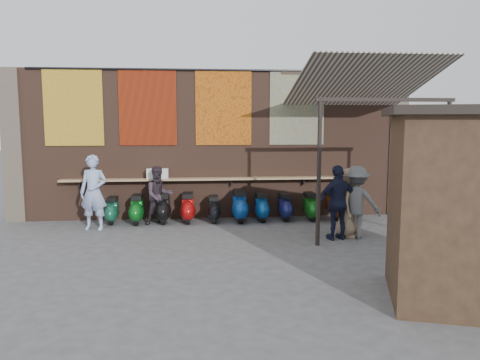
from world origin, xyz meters
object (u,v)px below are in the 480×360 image
at_px(scooter_stool_1, 137,209).
at_px(shopper_navy, 338,203).
at_px(shelf_box, 158,174).
at_px(scooter_stool_5, 239,206).
at_px(shopper_tan, 348,203).
at_px(scooter_stool_2, 164,208).
at_px(diner_left, 94,192).
at_px(scooter_stool_4, 214,209).
at_px(scooter_stool_0, 112,210).
at_px(scooter_stool_9, 334,205).
at_px(scooter_stool_3, 188,208).
at_px(scooter_stool_7, 284,207).
at_px(shopper_grey, 356,202).
at_px(scooter_stool_8, 310,207).
at_px(scooter_stool_6, 261,207).
at_px(diner_right, 159,196).

height_order(scooter_stool_1, shopper_navy, shopper_navy).
bearing_deg(scooter_stool_1, shelf_box, 33.38).
height_order(scooter_stool_5, shopper_tan, shopper_tan).
height_order(scooter_stool_2, diner_left, diner_left).
xyz_separation_m(shelf_box, scooter_stool_4, (1.46, -0.33, -0.92)).
relative_size(scooter_stool_2, shopper_navy, 0.49).
xyz_separation_m(scooter_stool_0, scooter_stool_1, (0.64, -0.09, 0.03)).
bearing_deg(scooter_stool_9, scooter_stool_4, -179.68).
bearing_deg(diner_left, scooter_stool_3, 24.57).
bearing_deg(shopper_navy, scooter_stool_2, -40.24).
relative_size(shelf_box, scooter_stool_7, 0.74).
xyz_separation_m(scooter_stool_7, shopper_grey, (1.24, -2.05, 0.46)).
height_order(scooter_stool_8, scooter_stool_9, scooter_stool_9).
xyz_separation_m(scooter_stool_9, diner_left, (-6.20, -0.59, 0.54)).
xyz_separation_m(scooter_stool_2, shopper_grey, (4.44, -2.06, 0.43)).
distance_m(scooter_stool_0, scooter_stool_1, 0.65).
height_order(scooter_stool_5, shopper_navy, shopper_navy).
xyz_separation_m(scooter_stool_4, scooter_stool_8, (2.59, -0.02, 0.03)).
height_order(shelf_box, shopper_grey, shopper_grey).
xyz_separation_m(scooter_stool_9, shopper_grey, (-0.13, -2.04, 0.44)).
xyz_separation_m(scooter_stool_7, scooter_stool_9, (1.37, -0.02, 0.02)).
xyz_separation_m(scooter_stool_2, scooter_stool_6, (2.57, -0.01, -0.02)).
bearing_deg(scooter_stool_7, scooter_stool_8, -4.38).
xyz_separation_m(scooter_stool_4, scooter_stool_5, (0.68, -0.02, 0.07)).
bearing_deg(scooter_stool_4, diner_left, -168.98).
bearing_deg(diner_left, shopper_navy, -5.31).
relative_size(scooter_stool_7, diner_right, 0.51).
bearing_deg(shopper_navy, scooter_stool_1, -36.07).
height_order(shelf_box, shopper_navy, shopper_navy).
bearing_deg(scooter_stool_0, scooter_stool_5, -1.71).
bearing_deg(shelf_box, scooter_stool_1, -146.62).
xyz_separation_m(scooter_stool_3, diner_left, (-2.27, -0.58, 0.53)).
bearing_deg(shopper_tan, scooter_stool_0, 98.48).
relative_size(shelf_box, scooter_stool_0, 0.78).
bearing_deg(shopper_navy, diner_left, -27.13).
relative_size(shelf_box, scooter_stool_1, 0.71).
bearing_deg(scooter_stool_4, diner_right, -174.25).
distance_m(scooter_stool_5, diner_right, 2.11).
distance_m(scooter_stool_6, diner_right, 2.70).
relative_size(scooter_stool_3, diner_left, 0.44).
bearing_deg(scooter_stool_7, diner_left, -172.86).
xyz_separation_m(scooter_stool_3, scooter_stool_5, (1.35, -0.03, 0.03)).
height_order(diner_right, shopper_navy, shopper_navy).
height_order(scooter_stool_5, scooter_stool_7, scooter_stool_5).
bearing_deg(shopper_grey, scooter_stool_7, -35.02).
relative_size(scooter_stool_2, diner_right, 0.55).
xyz_separation_m(scooter_stool_0, scooter_stool_4, (2.62, -0.08, -0.00)).
xyz_separation_m(scooter_stool_0, scooter_stool_2, (1.32, -0.04, 0.05)).
xyz_separation_m(scooter_stool_5, scooter_stool_6, (0.59, 0.05, -0.04)).
relative_size(scooter_stool_1, scooter_stool_5, 0.90).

